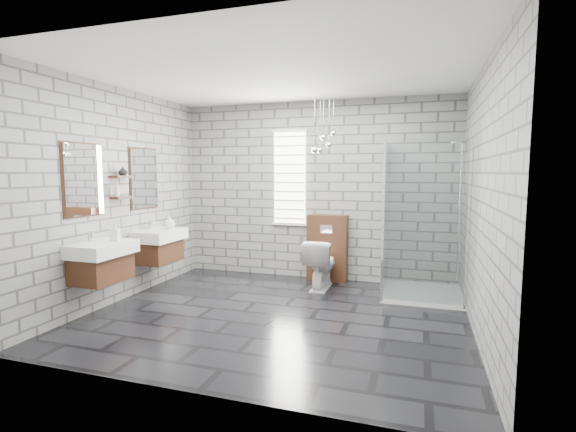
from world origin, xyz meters
The scene contains 20 objects.
floor centered at (0.00, 0.00, -0.01)m, with size 4.20×3.60×0.02m, color black.
ceiling centered at (0.00, 0.00, 2.71)m, with size 4.20×3.60×0.02m, color white.
wall_back centered at (0.00, 1.81, 1.35)m, with size 4.20×0.02×2.70m, color gray.
wall_front centered at (0.00, -1.81, 1.35)m, with size 4.20×0.02×2.70m, color gray.
wall_left centered at (-2.11, 0.00, 1.35)m, with size 0.02×3.60×2.70m, color gray.
wall_right centered at (2.11, 0.00, 1.35)m, with size 0.02×3.60×2.70m, color gray.
vanity_left centered at (-1.91, -0.61, 0.76)m, with size 0.47×0.70×1.57m.
vanity_right centered at (-1.91, 0.47, 0.76)m, with size 0.47×0.70×1.57m.
shelf_lower centered at (-2.03, -0.05, 1.32)m, with size 0.14×0.30×0.03m, color #4A2916.
shelf_upper centered at (-2.03, -0.05, 1.58)m, with size 0.14×0.30×0.03m, color #4A2916.
window centered at (-0.40, 1.78, 1.55)m, with size 0.56×0.05×1.48m.
cistern_panel centered at (0.23, 1.70, 0.50)m, with size 0.60×0.20×1.00m, color #4A2916.
flush_plate centered at (0.23, 1.60, 0.80)m, with size 0.18×0.01×0.12m, color silver.
shower_enclosure centered at (1.50, 1.18, 0.50)m, with size 1.00×1.00×2.03m.
pendant_cluster centered at (0.23, 1.36, 2.05)m, with size 0.32×0.24×0.80m.
toilet centered at (0.23, 1.26, 0.35)m, with size 0.39×0.68×0.70m, color white.
soap_bottle_a centered at (-1.81, -0.46, 0.95)m, with size 0.09×0.09×0.20m, color #B2B2B2.
soap_bottle_b centered at (-1.81, 0.64, 0.94)m, with size 0.14×0.14×0.18m, color #B2B2B2.
soap_bottle_c centered at (-2.02, -0.15, 1.43)m, with size 0.07×0.07×0.18m, color #B2B2B2.
vase centered at (-2.02, -0.03, 1.65)m, with size 0.11×0.11×0.11m, color #B2B2B2.
Camera 1 is at (1.53, -4.39, 1.64)m, focal length 26.00 mm.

